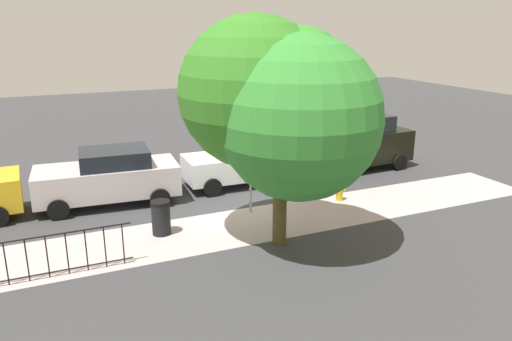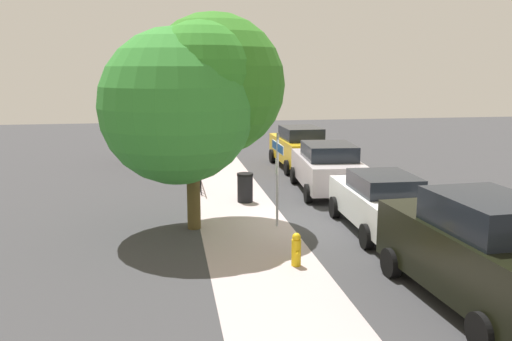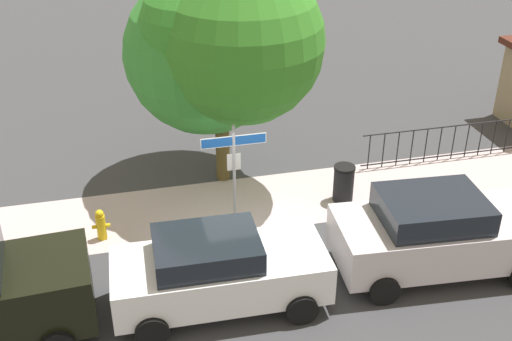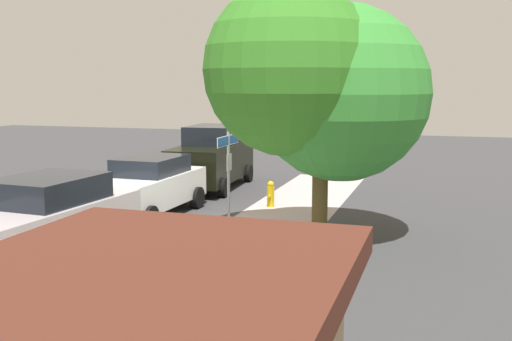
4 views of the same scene
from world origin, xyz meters
name	(u,v)px [view 4 (image 4 of 4)]	position (x,y,z in m)	size (l,w,h in m)	color
ground_plane	(209,232)	(0.00, 0.00, 0.00)	(60.00, 60.00, 0.00)	#38383A
sidewalk_strip	(232,259)	(2.00, 1.30, 0.00)	(24.00, 2.60, 0.00)	#B3A1A2
street_sign	(228,158)	(-0.33, 0.40, 1.84)	(1.51, 0.07, 2.68)	#9EA0A5
shade_tree	(315,79)	(-0.14, 2.59, 3.79)	(4.79, 5.11, 5.98)	#4E4220
car_black	(212,157)	(-6.05, -2.28, 1.08)	(4.77, 2.26, 2.19)	black
car_white	(148,186)	(-1.25, -2.32, 0.84)	(4.29, 2.04, 1.65)	white
car_silver	(42,221)	(3.55, -2.23, 0.92)	(4.62, 2.40, 1.81)	beige
iron_fence	(197,310)	(6.25, 2.30, 0.56)	(5.17, 0.04, 1.07)	black
fire_hydrant	(271,194)	(-3.48, 0.60, 0.38)	(0.42, 0.22, 0.78)	yellow
trash_bin	(203,242)	(2.61, 0.90, 0.49)	(0.55, 0.55, 0.98)	black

